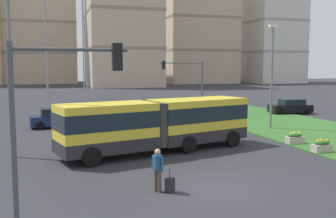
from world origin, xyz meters
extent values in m
plane|color=#2D2D33|center=(0.00, 0.00, 0.00)|extent=(260.00, 260.00, 0.00)
cube|color=#336628|center=(12.80, 10.00, 0.04)|extent=(10.00, 70.00, 0.08)
cube|color=yellow|center=(2.21, 8.12, 1.73)|extent=(6.47, 4.13, 2.55)
cube|color=#262628|center=(2.21, 8.12, 0.80)|extent=(6.49, 4.16, 0.70)
cube|color=#19232D|center=(2.21, 8.12, 2.15)|extent=(6.52, 4.18, 0.90)
cube|color=yellow|center=(-3.67, 6.49, 1.73)|extent=(5.66, 3.70, 2.55)
cube|color=#262628|center=(-3.67, 6.49, 0.80)|extent=(5.68, 3.73, 0.70)
cube|color=#19232D|center=(-3.67, 6.49, 2.15)|extent=(5.70, 3.75, 0.90)
cylinder|color=#383838|center=(-0.67, 7.25, 1.72)|extent=(2.40, 2.40, 2.45)
cylinder|color=black|center=(3.57, 9.84, 0.50)|extent=(1.04, 0.56, 1.00)
cylinder|color=black|center=(4.29, 7.45, 0.50)|extent=(1.04, 0.56, 1.00)
cylinder|color=black|center=(0.31, 8.85, 0.50)|extent=(1.04, 0.56, 1.00)
cylinder|color=black|center=(1.04, 6.46, 0.50)|extent=(1.04, 0.56, 1.00)
cylinder|color=black|center=(-5.24, 7.38, 0.50)|extent=(1.04, 0.52, 1.00)
cylinder|color=black|center=(-4.62, 4.96, 0.50)|extent=(1.04, 0.52, 1.00)
sphere|color=#F9EFC6|center=(4.84, 9.86, 0.80)|extent=(0.24, 0.24, 0.24)
sphere|color=#F9EFC6|center=(5.36, 8.14, 0.80)|extent=(0.24, 0.24, 0.24)
cube|color=#19234C|center=(-6.00, 18.93, 0.58)|extent=(4.58, 2.31, 0.80)
cube|color=black|center=(-6.15, 18.91, 1.28)|extent=(2.56, 1.95, 0.60)
cylinder|color=black|center=(-4.62, 20.00, 0.32)|extent=(0.66, 0.29, 0.64)
cylinder|color=black|center=(-4.40, 18.21, 0.32)|extent=(0.66, 0.29, 0.64)
cylinder|color=black|center=(-7.60, 19.64, 0.32)|extent=(0.66, 0.29, 0.64)
cylinder|color=black|center=(-7.38, 17.86, 0.32)|extent=(0.66, 0.29, 0.64)
cube|color=black|center=(17.80, 21.43, 0.58)|extent=(4.53, 2.16, 0.80)
cube|color=black|center=(17.95, 21.42, 1.28)|extent=(2.51, 1.87, 0.60)
cylinder|color=black|center=(16.23, 20.66, 0.32)|extent=(0.66, 0.27, 0.64)
cylinder|color=black|center=(16.38, 22.45, 0.32)|extent=(0.66, 0.27, 0.64)
cylinder|color=black|center=(19.22, 20.41, 0.32)|extent=(0.66, 0.27, 0.64)
cylinder|color=black|center=(19.37, 22.20, 0.32)|extent=(0.66, 0.27, 0.64)
cylinder|color=#4C4238|center=(-2.56, 0.30, 0.45)|extent=(0.16, 0.16, 0.90)
cylinder|color=#4C4238|center=(-2.46, 0.13, 0.45)|extent=(0.16, 0.16, 0.90)
cylinder|color=#23517A|center=(-2.51, 0.22, 1.20)|extent=(0.36, 0.36, 0.60)
sphere|color=tan|center=(-2.51, 0.22, 1.62)|extent=(0.24, 0.24, 0.24)
cylinder|color=#23517A|center=(-2.64, 0.42, 1.15)|extent=(0.10, 0.10, 0.55)
cylinder|color=#23517A|center=(-2.38, 0.01, 1.15)|extent=(0.10, 0.10, 0.55)
cube|color=#232328|center=(-2.06, 0.02, 0.31)|extent=(0.43, 0.39, 0.56)
cylinder|color=black|center=(-2.06, 0.02, 0.80)|extent=(0.03, 0.03, 0.40)
cube|color=#B7AD9E|center=(8.40, 4.30, 0.30)|extent=(1.10, 0.56, 0.44)
ellipsoid|color=#2D6B28|center=(8.40, 4.30, 0.62)|extent=(0.99, 0.50, 0.28)
sphere|color=orange|center=(8.12, 4.30, 0.72)|extent=(0.20, 0.20, 0.20)
sphere|color=orange|center=(8.40, 4.38, 0.72)|extent=(0.20, 0.20, 0.20)
sphere|color=orange|center=(8.68, 4.24, 0.72)|extent=(0.20, 0.20, 0.20)
cube|color=#B7AD9E|center=(8.40, 6.93, 0.30)|extent=(1.10, 0.56, 0.44)
ellipsoid|color=#2D6B28|center=(8.40, 6.93, 0.62)|extent=(0.99, 0.50, 0.28)
sphere|color=yellow|center=(8.12, 6.93, 0.72)|extent=(0.20, 0.20, 0.20)
sphere|color=yellow|center=(8.40, 7.01, 0.72)|extent=(0.20, 0.20, 0.20)
sphere|color=yellow|center=(8.68, 6.87, 0.72)|extent=(0.20, 0.20, 0.20)
cylinder|color=#474C51|center=(-7.50, -3.00, 2.82)|extent=(0.16, 0.16, 5.64)
cylinder|color=#474C51|center=(-5.89, -3.00, 5.44)|extent=(3.21, 0.10, 0.10)
cube|color=black|center=(-4.59, -3.00, 5.24)|extent=(0.28, 0.28, 0.80)
sphere|color=red|center=(-4.59, -3.00, 5.49)|extent=(0.16, 0.16, 0.16)
sphere|color=yellow|center=(-4.59, -3.00, 5.23)|extent=(0.16, 0.16, 0.16)
sphere|color=green|center=(-4.59, -3.00, 4.97)|extent=(0.16, 0.16, 0.16)
cylinder|color=#474C51|center=(8.00, 22.00, 2.77)|extent=(0.16, 0.16, 5.54)
cylinder|color=#474C51|center=(5.84, 22.00, 5.34)|extent=(4.33, 0.10, 0.10)
cube|color=black|center=(3.97, 22.00, 5.14)|extent=(0.28, 0.28, 0.80)
sphere|color=red|center=(3.97, 22.00, 5.39)|extent=(0.16, 0.16, 0.16)
sphere|color=yellow|center=(3.97, 22.00, 5.13)|extent=(0.16, 0.16, 0.16)
sphere|color=green|center=(3.97, 22.00, 4.87)|extent=(0.16, 0.16, 0.16)
cylinder|color=slate|center=(-8.50, 8.33, 4.84)|extent=(0.18, 0.18, 9.69)
cylinder|color=slate|center=(10.30, 12.98, 4.02)|extent=(0.18, 0.18, 8.03)
cube|color=white|center=(10.30, 12.98, 8.13)|extent=(0.70, 0.28, 0.20)
cube|color=#C6B299|center=(-9.27, 112.24, 22.08)|extent=(20.87, 16.36, 44.16)
cube|color=gray|center=(-9.27, 112.24, 9.18)|extent=(21.07, 16.56, 0.70)
cube|color=gray|center=(-9.27, 112.24, 18.01)|extent=(21.07, 16.56, 0.70)
cube|color=#C6B299|center=(11.50, 86.63, 18.29)|extent=(17.59, 19.89, 36.59)
cube|color=gray|center=(11.50, 86.63, 9.50)|extent=(17.79, 20.09, 0.70)
cube|color=gray|center=(11.50, 86.63, 18.64)|extent=(17.79, 20.09, 0.70)
cube|color=#C6B299|center=(37.62, 99.76, 19.24)|extent=(21.24, 14.71, 38.48)
cube|color=gray|center=(37.62, 99.76, 9.97)|extent=(21.44, 14.91, 0.70)
cube|color=gray|center=(37.62, 99.76, 19.59)|extent=(21.44, 14.91, 0.70)
cube|color=silver|center=(60.98, 96.29, 18.61)|extent=(15.38, 16.57, 37.22)
cube|color=#A4A099|center=(60.98, 96.29, 9.65)|extent=(15.58, 16.77, 0.70)
cube|color=#A4A099|center=(60.98, 96.29, 18.96)|extent=(15.58, 16.77, 0.70)
camera|label=1|loc=(-6.46, -14.43, 4.95)|focal=41.92mm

